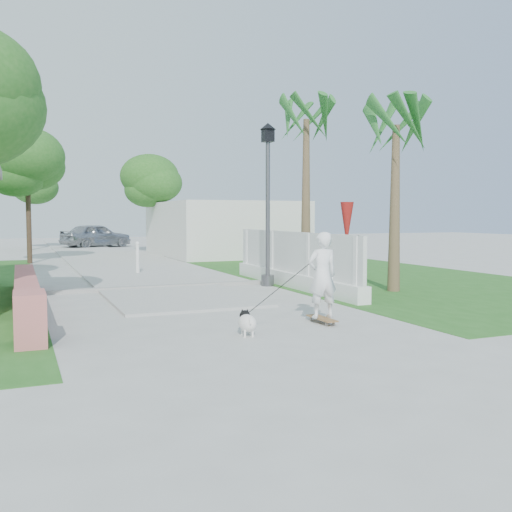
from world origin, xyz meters
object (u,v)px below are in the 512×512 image
street_lamp (268,198)px  parked_car (96,235)px  patio_umbrella (347,225)px  dog (247,322)px  bollard (138,257)px  skateboarder (298,282)px

street_lamp → parked_car: bearing=94.9°
patio_umbrella → dog: size_ratio=3.90×
bollard → parked_car: bearing=87.3°
street_lamp → patio_umbrella: street_lamp is taller
parked_car → dog: bearing=152.9°
street_lamp → bollard: 5.56m
bollard → skateboarder: skateboarder is taller
bollard → parked_car: parked_car is taller
patio_umbrella → skateboarder: 5.90m
street_lamp → dog: 6.94m
bollard → skateboarder: size_ratio=0.56×
dog → skateboarder: bearing=30.0°
bollard → patio_umbrella: size_ratio=0.47×
skateboarder → dog: (-1.13, -0.40, -0.54)m
bollard → skateboarder: (0.86, -9.97, 0.18)m
skateboarder → parked_car: skateboarder is taller
street_lamp → bollard: (-2.70, 4.50, -1.84)m
street_lamp → skateboarder: street_lamp is taller
parked_car → street_lamp: bearing=160.1°
patio_umbrella → skateboarder: bearing=-129.9°
skateboarder → street_lamp: bearing=-106.3°
street_lamp → parked_car: (-1.87, 21.84, -1.69)m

